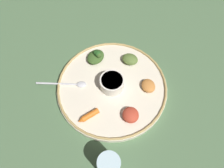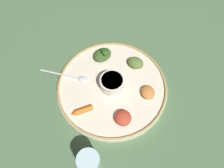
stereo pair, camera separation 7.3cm
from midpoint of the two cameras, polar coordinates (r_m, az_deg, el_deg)
The scene contains 11 objects.
ground_plane at distance 0.76m, azimuth 2.74°, elevation -1.50°, with size 2.40×2.40×0.00m, color #4C6B47.
platter at distance 0.75m, azimuth 2.77°, elevation -1.16°, with size 0.38×0.38×0.02m, color beige.
platter_rim at distance 0.74m, azimuth 2.81°, elevation -0.70°, with size 0.38×0.38×0.01m, color tan.
center_bowl at distance 0.72m, azimuth 2.88°, elevation 0.07°, with size 0.08×0.08×0.04m.
spoon at distance 0.77m, azimuth -8.06°, elevation 1.71°, with size 0.13×0.14×0.01m.
greens_pile at distance 0.79m, azimuth 0.20°, elevation 7.70°, with size 0.07×0.08×0.05m.
carrot_near_spoon at distance 0.70m, azimuth -4.91°, elevation -7.34°, with size 0.03×0.08×0.02m.
mound_berbere_red at distance 0.68m, azimuth 6.04°, elevation -9.20°, with size 0.05×0.05×0.03m, color #B73D28.
mound_collards at distance 0.79m, azimuth 8.94°, elevation 5.36°, with size 0.06×0.05×0.03m, color #567033.
mound_squash at distance 0.74m, azimuth 12.32°, elevation -2.44°, with size 0.05×0.05×0.02m, color #C67A38.
drinking_glass at distance 0.64m, azimuth -2.47°, elevation -20.59°, with size 0.06×0.06×0.10m.
Camera 2 is at (0.31, -0.18, 0.67)m, focal length 34.51 mm.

